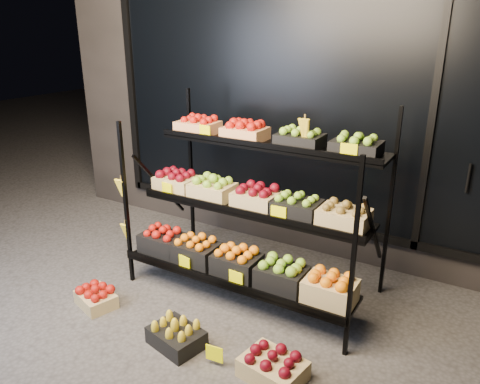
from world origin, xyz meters
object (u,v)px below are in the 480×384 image
Objects in this scene: display_rack at (250,208)px; floor_crate_midright at (273,366)px; floor_crate_left at (96,297)px; floor_crate_midleft at (176,334)px.

floor_crate_midright is (0.69, -0.90, -0.69)m from display_rack.
floor_crate_midleft is at bearing 13.51° from floor_crate_left.
floor_crate_left is at bearing -171.21° from floor_crate_midleft.
display_rack is at bearing 98.20° from floor_crate_midleft.
floor_crate_left is at bearing -138.16° from display_rack.
floor_crate_midright is at bearing 17.43° from floor_crate_left.
display_rack is 1.33m from floor_crate_midright.
floor_crate_left is at bearing -171.07° from floor_crate_midright.
floor_crate_left is 1.68m from floor_crate_midright.
floor_crate_midright is at bearing -52.49° from display_rack.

